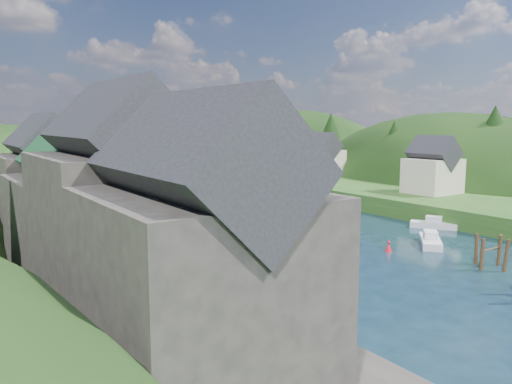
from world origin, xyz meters
TOP-DOWN VIEW (x-y plane):
  - ground at (0.00, 50.00)m, footprint 600.00×600.00m
  - hillside_right at (45.00, 75.00)m, footprint 36.00×245.56m
  - far_hills at (1.22, 174.01)m, footprint 103.00×68.00m
  - hill_trees at (0.07, 64.56)m, footprint 91.29×149.57m
  - quay_left at (-24.00, 20.00)m, footprint 12.00×110.00m
  - quayside_buildings at (-26.00, 6.39)m, footprint 8.00×35.84m
  - boat_sheds at (-26.00, 39.00)m, footprint 7.00×21.00m
  - terrace_right at (25.00, 40.00)m, footprint 16.00×120.00m
  - right_bank_cottages at (28.00, 48.33)m, footprint 9.00×59.24m
  - piling_cluster_far at (5.91, 0.48)m, footprint 3.26×3.04m
  - channel_buoy_near at (2.97, 9.27)m, footprint 0.70×0.70m
  - channel_buoy_far at (-2.80, 22.49)m, footprint 0.70×0.70m
  - moored_boats at (5.01, 25.91)m, footprint 37.25×87.26m

SIDE VIEW (x-z plane):
  - far_hills at x=1.22m, z-range -32.80..11.20m
  - hillside_right at x=45.00m, z-range -31.41..16.59m
  - ground at x=0.00m, z-range 0.00..0.00m
  - channel_buoy_near at x=2.97m, z-range -0.07..1.03m
  - channel_buoy_far at x=-2.80m, z-range -0.07..1.03m
  - moored_boats at x=5.01m, z-range -0.54..1.68m
  - quay_left at x=-24.00m, z-range 0.00..2.00m
  - piling_cluster_far at x=5.91m, z-range -0.57..2.85m
  - terrace_right at x=25.00m, z-range 0.00..2.40m
  - boat_sheds at x=-26.00m, z-range 1.52..9.02m
  - right_bank_cottages at x=28.00m, z-range 1.64..10.05m
  - quayside_buildings at x=-26.00m, z-range 0.64..13.54m
  - hill_trees at x=0.07m, z-range 4.59..17.48m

